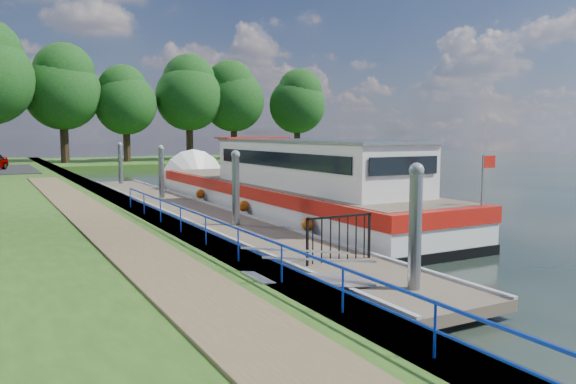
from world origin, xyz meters
TOP-DOWN VIEW (x-y plane):
  - ground at (0.00, 0.00)m, footprint 160.00×160.00m
  - bank_edge at (-2.55, 15.00)m, footprint 1.10×90.00m
  - far_bank at (12.00, 52.00)m, footprint 60.00×18.00m
  - footpath at (-4.40, 8.00)m, footprint 1.60×40.00m
  - blue_fence at (-2.75, 3.00)m, footprint 0.04×18.04m
  - pontoon at (0.00, 13.00)m, footprint 2.50×30.00m
  - mooring_piles at (0.00, 13.00)m, footprint 0.30×27.30m
  - gangway at (-1.85, 0.50)m, footprint 2.58×1.00m
  - gate_panel at (-0.00, 2.20)m, footprint 1.85×0.05m
  - barge at (3.60, 12.58)m, footprint 4.36×21.15m
  - horizon_trees at (-1.61, 48.68)m, footprint 54.38×10.03m

SIDE VIEW (x-z plane):
  - ground at x=0.00m, z-range 0.00..0.00m
  - pontoon at x=0.00m, z-range -0.10..0.46m
  - far_bank at x=12.00m, z-range 0.00..0.60m
  - bank_edge at x=-2.55m, z-range 0.00..0.78m
  - gangway at x=-1.85m, z-range 0.16..1.09m
  - footpath at x=-4.40m, z-range 0.78..0.83m
  - barge at x=3.60m, z-range -1.30..3.48m
  - gate_panel at x=0.00m, z-range 0.57..1.72m
  - mooring_piles at x=0.00m, z-range -0.50..3.05m
  - blue_fence at x=-2.75m, z-range 0.95..1.67m
  - horizon_trees at x=-1.61m, z-range 1.51..14.38m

